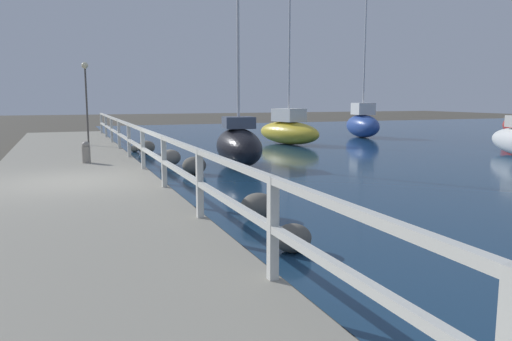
{
  "coord_description": "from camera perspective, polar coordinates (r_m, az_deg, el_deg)",
  "views": [
    {
      "loc": [
        -0.14,
        -11.98,
        2.24
      ],
      "look_at": [
        3.74,
        -1.98,
        0.68
      ],
      "focal_mm": 35.0,
      "sensor_mm": 36.0,
      "label": 1
    }
  ],
  "objects": [
    {
      "name": "boulder_mid_strip",
      "position": [
        20.73,
        -12.44,
        2.63
      ],
      "size": [
        0.71,
        0.64,
        0.53
      ],
      "color": "slate",
      "rests_on": "ground"
    },
    {
      "name": "boulder_upstream",
      "position": [
        7.37,
        4.22,
        -7.71
      ],
      "size": [
        0.56,
        0.51,
        0.42
      ],
      "color": "#666056",
      "rests_on": "ground"
    },
    {
      "name": "sailboat_yellow",
      "position": [
        24.41,
        3.74,
        4.62
      ],
      "size": [
        2.44,
        4.4,
        7.36
      ],
      "rotation": [
        0.0,
        0.0,
        0.24
      ],
      "color": "gold",
      "rests_on": "water_surface"
    },
    {
      "name": "boulder_far_strip",
      "position": [
        21.45,
        -13.72,
        2.44
      ],
      "size": [
        0.38,
        0.35,
        0.29
      ],
      "color": "gray",
      "rests_on": "ground"
    },
    {
      "name": "ground_plane",
      "position": [
        12.19,
        -20.22,
        -2.82
      ],
      "size": [
        120.0,
        120.0,
        0.0
      ],
      "primitive_type": "plane",
      "color": "#4C473D"
    },
    {
      "name": "mooring_bollard",
      "position": [
        15.43,
        -18.84,
        2.01
      ],
      "size": [
        0.24,
        0.24,
        0.64
      ],
      "color": "gray",
      "rests_on": "dock_walkway"
    },
    {
      "name": "boulder_near_dock",
      "position": [
        9.3,
        0.23,
        -4.09
      ],
      "size": [
        0.66,
        0.59,
        0.49
      ],
      "color": "#666056",
      "rests_on": "ground"
    },
    {
      "name": "sailboat_blue",
      "position": [
        29.31,
        12.09,
        5.28
      ],
      "size": [
        2.02,
        3.67,
        8.06
      ],
      "rotation": [
        0.0,
        0.0,
        -0.18
      ],
      "color": "#2D4C9E",
      "rests_on": "water_surface"
    },
    {
      "name": "boulder_downstream",
      "position": [
        16.91,
        -9.8,
        1.47
      ],
      "size": [
        0.72,
        0.65,
        0.54
      ],
      "color": "gray",
      "rests_on": "ground"
    },
    {
      "name": "dock_lamp",
      "position": [
        21.12,
        -18.88,
        9.22
      ],
      "size": [
        0.26,
        0.26,
        3.29
      ],
      "color": "#514C47",
      "rests_on": "dock_walkway"
    },
    {
      "name": "dock_walkway",
      "position": [
        12.16,
        -20.26,
        -2.0
      ],
      "size": [
        3.88,
        36.0,
        0.35
      ],
      "color": "gray",
      "rests_on": "ground"
    },
    {
      "name": "boulder_water_edge",
      "position": [
        14.82,
        -7.07,
        0.57
      ],
      "size": [
        0.71,
        0.64,
        0.53
      ],
      "color": "#666056",
      "rests_on": "ground"
    },
    {
      "name": "sailboat_black",
      "position": [
        16.46,
        -2.0,
        2.89
      ],
      "size": [
        1.86,
        3.71,
        5.81
      ],
      "rotation": [
        0.0,
        0.0,
        -0.14
      ],
      "color": "black",
      "rests_on": "water_surface"
    },
    {
      "name": "railing",
      "position": [
        12.2,
        -11.8,
        2.74
      ],
      "size": [
        0.1,
        32.5,
        1.1
      ],
      "color": "silver",
      "rests_on": "dock_walkway"
    }
  ]
}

